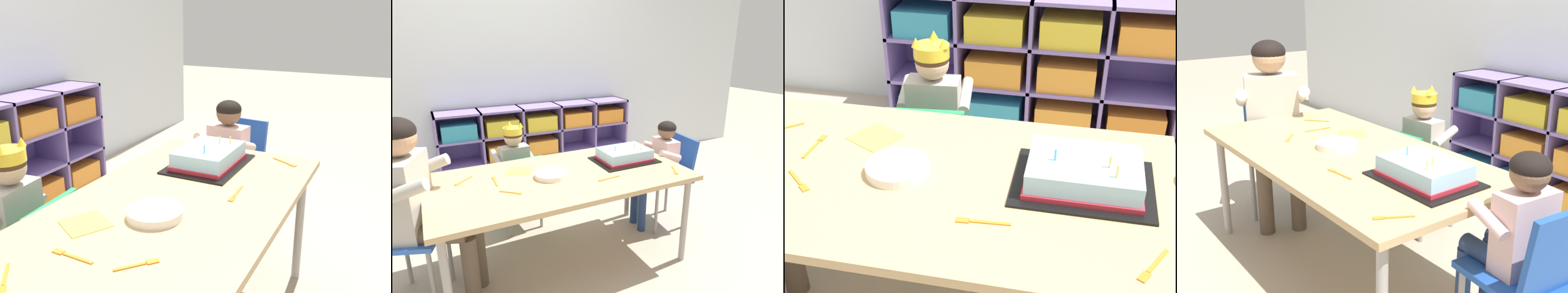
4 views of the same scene
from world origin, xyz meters
TOP-DOWN VIEW (x-y plane):
  - ground at (0.00, 0.00)m, footprint 16.00×16.00m
  - activity_table at (0.00, 0.00)m, footprint 1.54×0.78m
  - classroom_chair_blue at (-0.13, 0.54)m, footprint 0.36×0.37m
  - child_with_crown at (-0.14, 0.65)m, footprint 0.31×0.31m
  - classroom_chair_adult_side at (-0.88, 0.06)m, footprint 0.42×0.44m
  - adult_helper_seated at (-0.78, 0.02)m, footprint 0.49×0.47m
  - classroom_chair_guest_side at (0.95, 0.12)m, footprint 0.38×0.37m
  - guest_at_table_side at (0.85, 0.13)m, footprint 0.31×0.31m
  - birthday_cake_on_tray at (0.48, 0.05)m, footprint 0.41×0.30m
  - paper_plate_stack at (-0.07, 0.00)m, footprint 0.19×0.19m
  - paper_napkin_square at (-0.21, 0.18)m, footprint 0.19×0.19m
  - fork_beside_plate_stack at (-0.55, 0.16)m, footprint 0.11×0.10m
  - fork_scattered_mid_table at (0.66, -0.26)m, footprint 0.08×0.13m
  - fork_by_napkin at (0.22, -0.18)m, footprint 0.15×0.03m
  - fork_near_child_seat at (-0.33, -0.11)m, footprint 0.11×0.10m
  - fork_at_table_front_edge at (-0.38, 0.09)m, footprint 0.02×0.15m

SIDE VIEW (x-z plane):
  - ground at x=0.00m, z-range 0.00..0.00m
  - classroom_chair_blue at x=-0.13m, z-range 0.06..0.66m
  - classroom_chair_guest_side at x=0.95m, z-range 0.07..0.77m
  - classroom_chair_adult_side at x=-0.88m, z-range 0.09..0.79m
  - child_with_crown at x=-0.14m, z-range 0.10..0.93m
  - guest_at_table_side at x=0.85m, z-range 0.12..0.94m
  - activity_table at x=0.00m, z-range 0.26..0.88m
  - paper_napkin_square at x=-0.21m, z-range 0.61..0.62m
  - fork_beside_plate_stack at x=-0.55m, z-range 0.61..0.62m
  - fork_by_napkin at x=0.22m, z-range 0.61..0.62m
  - fork_near_child_seat at x=-0.33m, z-range 0.61..0.62m
  - fork_at_table_front_edge at x=-0.38m, z-range 0.61..0.62m
  - fork_scattered_mid_table at x=0.66m, z-range 0.61..0.62m
  - paper_plate_stack at x=-0.07m, z-range 0.61..0.64m
  - adult_helper_seated at x=-0.78m, z-range 0.13..1.17m
  - birthday_cake_on_tray at x=0.48m, z-range 0.59..0.71m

